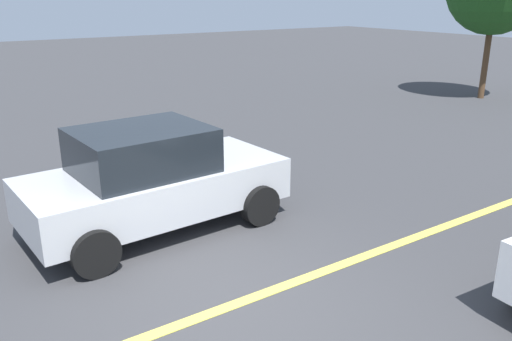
# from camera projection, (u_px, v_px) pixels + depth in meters

# --- Properties ---
(ground_plane) EXTENTS (80.00, 80.00, 0.00)m
(ground_plane) POSITION_uv_depth(u_px,v_px,m) (227.00, 308.00, 6.11)
(ground_plane) COLOR #38383A
(lane_marking_centre) EXTENTS (28.00, 0.16, 0.01)m
(lane_marking_centre) POSITION_uv_depth(u_px,v_px,m) (402.00, 242.00, 7.70)
(lane_marking_centre) COLOR #E0D14C
(car_silver_approaching) EXTENTS (3.99, 2.13, 1.61)m
(car_silver_approaching) POSITION_uv_depth(u_px,v_px,m) (152.00, 179.00, 7.94)
(car_silver_approaching) COLOR #B7BABF
(car_silver_approaching) RESTS_ON ground_plane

